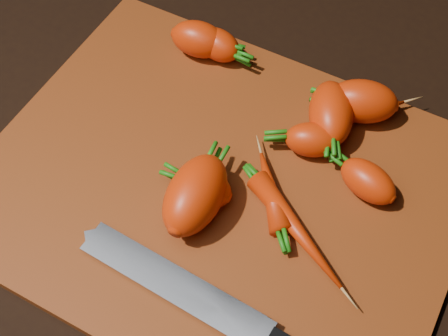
% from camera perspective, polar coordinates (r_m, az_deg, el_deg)
% --- Properties ---
extents(ground, '(2.00, 2.00, 0.01)m').
position_cam_1_polar(ground, '(0.68, -0.40, -2.25)').
color(ground, black).
extents(cutting_board, '(0.50, 0.40, 0.01)m').
position_cam_1_polar(cutting_board, '(0.67, -0.41, -1.76)').
color(cutting_board, maroon).
rests_on(cutting_board, ground).
extents(carrot_0, '(0.07, 0.05, 0.04)m').
position_cam_1_polar(carrot_0, '(0.77, -2.33, 11.68)').
color(carrot_0, red).
rests_on(carrot_0, cutting_board).
extents(carrot_1, '(0.06, 0.04, 0.04)m').
position_cam_1_polar(carrot_1, '(0.64, -1.92, -1.73)').
color(carrot_1, red).
rests_on(carrot_1, cutting_board).
extents(carrot_2, '(0.08, 0.10, 0.05)m').
position_cam_1_polar(carrot_2, '(0.70, 9.74, 4.96)').
color(carrot_2, red).
rests_on(carrot_2, cutting_board).
extents(carrot_3, '(0.06, 0.10, 0.06)m').
position_cam_1_polar(carrot_3, '(0.62, -2.64, -2.46)').
color(carrot_3, red).
rests_on(carrot_3, cutting_board).
extents(carrot_4, '(0.09, 0.07, 0.05)m').
position_cam_1_polar(carrot_4, '(0.72, 12.53, 5.96)').
color(carrot_4, red).
rests_on(carrot_4, cutting_board).
extents(carrot_5, '(0.06, 0.05, 0.04)m').
position_cam_1_polar(carrot_5, '(0.77, -0.55, 11.21)').
color(carrot_5, red).
rests_on(carrot_5, cutting_board).
extents(carrot_6, '(0.07, 0.05, 0.04)m').
position_cam_1_polar(carrot_6, '(0.66, 13.03, -1.19)').
color(carrot_6, red).
rests_on(carrot_6, cutting_board).
extents(carrot_7, '(0.09, 0.10, 0.02)m').
position_cam_1_polar(carrot_7, '(0.72, 12.29, 4.83)').
color(carrot_7, red).
rests_on(carrot_7, cutting_board).
extents(carrot_8, '(0.14, 0.09, 0.03)m').
position_cam_1_polar(carrot_8, '(0.63, 6.68, -5.70)').
color(carrot_8, red).
rests_on(carrot_8, cutting_board).
extents(carrot_9, '(0.08, 0.09, 0.02)m').
position_cam_1_polar(carrot_9, '(0.65, 4.30, -2.08)').
color(carrot_9, red).
rests_on(carrot_9, cutting_board).
extents(carrot_10, '(0.07, 0.06, 0.04)m').
position_cam_1_polar(carrot_10, '(0.68, 8.07, 2.57)').
color(carrot_10, red).
rests_on(carrot_10, cutting_board).
extents(knife, '(0.31, 0.04, 0.02)m').
position_cam_1_polar(knife, '(0.60, -3.41, -11.17)').
color(knife, gray).
rests_on(knife, cutting_board).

